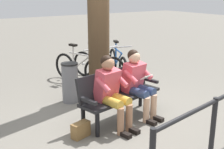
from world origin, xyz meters
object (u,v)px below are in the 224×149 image
(bench, at_px, (118,91))
(tree_trunk, at_px, (98,4))
(bicycle_blue, at_px, (79,68))
(litter_bin, at_px, (70,83))
(bicycle_green, at_px, (118,64))
(bicycle_silver, at_px, (98,66))
(handbag, at_px, (81,130))
(person_companion, at_px, (112,89))
(person_reading, at_px, (137,81))

(bench, height_order, tree_trunk, tree_trunk)
(bicycle_blue, bearing_deg, tree_trunk, -20.28)
(tree_trunk, bearing_deg, litter_bin, 2.85)
(bicycle_green, relative_size, bicycle_silver, 1.00)
(handbag, relative_size, litter_bin, 0.37)
(tree_trunk, distance_m, bicycle_green, 2.08)
(litter_bin, xyz_separation_m, bicycle_green, (-1.77, -0.90, -0.05))
(person_companion, distance_m, bicycle_silver, 2.73)
(handbag, distance_m, bicycle_silver, 3.06)
(tree_trunk, xyz_separation_m, bicycle_blue, (-0.04, -1.02, -1.57))
(bench, bearing_deg, bicycle_silver, -124.06)
(person_reading, height_order, bicycle_green, person_reading)
(bicycle_silver, relative_size, bicycle_blue, 0.99)
(bench, bearing_deg, bicycle_green, -135.84)
(handbag, relative_size, bicycle_silver, 0.19)
(bicycle_green, bearing_deg, tree_trunk, -32.02)
(person_companion, bearing_deg, bicycle_green, -138.00)
(tree_trunk, relative_size, bicycle_green, 2.40)
(handbag, bearing_deg, person_reading, -172.12)
(bench, relative_size, bicycle_green, 1.03)
(bench, xyz_separation_m, handbag, (0.88, 0.27, -0.39))
(person_reading, xyz_separation_m, person_companion, (0.63, 0.13, -0.00))
(bicycle_silver, bearing_deg, person_reading, -33.09)
(bench, bearing_deg, bicycle_blue, -111.57)
(bicycle_silver, bearing_deg, bicycle_blue, -113.90)
(person_reading, bearing_deg, tree_trunk, -101.98)
(bench, distance_m, bicycle_green, 2.53)
(litter_bin, height_order, bicycle_silver, bicycle_silver)
(bench, bearing_deg, person_companion, 26.78)
(person_companion, relative_size, handbag, 4.00)
(handbag, height_order, bicycle_green, bicycle_green)
(person_reading, bearing_deg, person_companion, -0.05)
(tree_trunk, relative_size, bicycle_blue, 2.38)
(handbag, bearing_deg, bicycle_blue, -116.74)
(person_reading, bearing_deg, bicycle_green, -127.87)
(bench, relative_size, tree_trunk, 0.43)
(person_reading, xyz_separation_m, litter_bin, (0.70, -1.29, -0.26))
(person_reading, relative_size, bicycle_silver, 0.75)
(bench, distance_m, litter_bin, 1.25)
(bicycle_silver, bearing_deg, tree_trunk, -48.99)
(bicycle_green, bearing_deg, bicycle_silver, -84.05)
(bicycle_green, bearing_deg, person_reading, -7.12)
(litter_bin, relative_size, bicycle_silver, 0.50)
(person_reading, distance_m, bicycle_silver, 2.39)
(litter_bin, bearing_deg, bicycle_silver, -141.08)
(person_companion, bearing_deg, handbag, -7.99)
(litter_bin, xyz_separation_m, bicycle_silver, (-1.26, -1.02, -0.05))
(handbag, xyz_separation_m, bicycle_silver, (-1.79, -2.48, 0.24))
(tree_trunk, bearing_deg, bench, 74.18)
(bench, relative_size, person_reading, 1.39)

